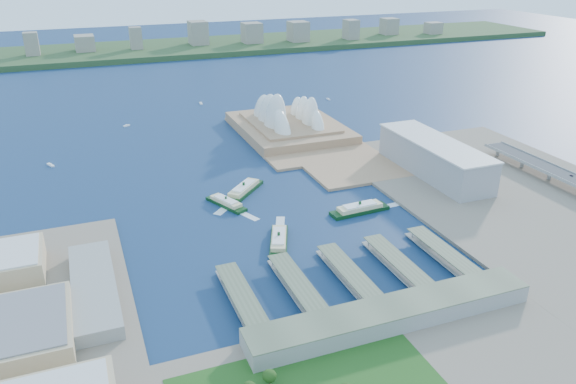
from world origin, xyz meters
name	(u,v)px	position (x,y,z in m)	size (l,w,h in m)	color
ground	(294,239)	(0.00, 0.00, 0.00)	(3000.00, 3000.00, 0.00)	#0E1D42
east_land	(555,216)	(240.00, -50.00, 1.50)	(240.00, 500.00, 3.00)	#7A6D5E
peninsula	(297,136)	(107.50, 260.00, 1.50)	(135.00, 220.00, 3.00)	#9F7857
far_shore	(139,51)	(0.00, 980.00, 6.00)	(2200.00, 260.00, 12.00)	#2D4926
opera_house	(289,110)	(105.00, 280.00, 32.00)	(134.00, 180.00, 58.00)	white
toaster_building	(434,158)	(195.00, 80.00, 20.50)	(45.00, 155.00, 35.00)	gray
ferry_wharves	(349,275)	(14.00, -75.00, 4.65)	(184.00, 90.00, 9.30)	#545E47
terminal_building	(392,314)	(15.00, -135.00, 9.00)	(200.00, 28.00, 12.00)	gray
far_skyline	(139,37)	(0.00, 960.00, 39.50)	(1900.00, 140.00, 55.00)	gray
ferry_a	(226,201)	(-36.19, 86.75, 4.64)	(12.49, 49.09, 9.28)	black
ferry_b	(244,188)	(-11.29, 109.25, 5.68)	(15.29, 60.08, 11.36)	black
ferry_c	(279,238)	(-15.20, -3.14, 5.25)	(14.14, 55.56, 10.51)	black
ferry_d	(360,207)	(77.03, 26.38, 5.50)	(14.80, 58.14, 10.99)	black
boat_a	(51,165)	(-194.60, 263.23, 1.28)	(3.31, 13.24, 2.55)	white
boat_b	(127,125)	(-95.74, 388.88, 1.30)	(3.38, 9.66, 2.61)	white
boat_c	(328,99)	(229.34, 422.33, 1.21)	(3.13, 10.73, 2.42)	white
boat_e	(201,103)	(28.61, 470.59, 1.48)	(3.83, 12.04, 2.95)	white
car_c	(571,175)	(304.00, -3.48, 15.45)	(1.68, 4.14, 1.20)	slate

